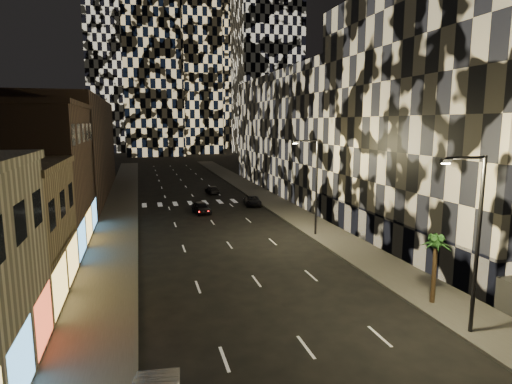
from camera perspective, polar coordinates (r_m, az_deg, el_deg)
sidewalk_left at (r=57.85m, az=-17.65°, el=-1.77°), size 4.00×120.00×0.15m
sidewalk_right at (r=60.34m, az=1.68°, el=-0.89°), size 4.00×120.00×0.15m
curb_left at (r=57.79m, az=-15.57°, el=-1.68°), size 0.20×120.00×0.15m
curb_right at (r=59.77m, az=-0.25°, el=-0.99°), size 0.20×120.00×0.15m
retail_brown at (r=41.71m, az=-28.55°, el=1.66°), size 10.00×15.00×12.00m
retail_filler_left at (r=67.60m, az=-23.57°, el=5.35°), size 10.00×40.00×14.00m
midrise_right at (r=41.58m, az=26.19°, el=8.74°), size 16.00×25.00×22.00m
midrise_base at (r=38.09m, az=16.39°, el=-5.10°), size 0.60×25.00×3.00m
midrise_filler_right at (r=69.45m, az=7.99°, el=7.76°), size 16.00×40.00×18.00m
tower_right_mid at (r=153.13m, az=1.42°, el=24.12°), size 20.00×20.00×100.00m
tower_center_low at (r=151.44m, az=-13.93°, el=23.06°), size 18.00×18.00×95.00m
streetlight_near at (r=23.62m, az=27.12°, el=-4.85°), size 2.55×0.25×9.00m
streetlight_far at (r=40.38m, az=7.77°, el=1.56°), size 2.55×0.25×9.00m
car_dark_midlane at (r=51.28m, az=-7.31°, el=-2.07°), size 2.19×4.26×1.39m
car_dark_oncoming at (r=65.37m, az=-5.85°, el=0.30°), size 1.95×4.13×1.16m
car_dark_rightlane at (r=55.89m, az=-0.46°, el=-1.16°), size 2.54×4.51×1.19m
palm_tree at (r=27.15m, az=22.87°, el=-6.74°), size 2.11×2.08×4.13m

